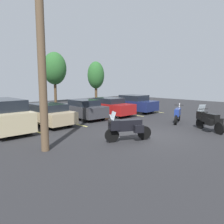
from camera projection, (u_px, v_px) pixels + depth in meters
name	position (u px, v px, depth m)	size (l,w,h in m)	color
ground	(148.00, 137.00, 11.83)	(44.00, 44.00, 0.10)	#262628
motorcycle_touring	(127.00, 127.00, 10.73)	(2.12, 1.34, 1.45)	black
motorcycle_second	(178.00, 114.00, 15.40)	(2.08, 0.99, 1.26)	black
motorcycle_third	(209.00, 119.00, 12.88)	(1.24, 1.99, 1.45)	black
parking_stripes	(47.00, 124.00, 14.86)	(20.19, 4.78, 0.01)	#EAE066
car_champagne	(2.00, 116.00, 12.72)	(1.94, 4.91, 1.84)	#C1B289
car_tan	(46.00, 114.00, 14.79)	(1.96, 4.76, 1.38)	tan
car_charcoal	(83.00, 109.00, 17.09)	(2.05, 4.31, 1.44)	#38383D
car_red	(109.00, 107.00, 18.83)	(1.87, 4.63, 1.43)	maroon
car_navy	(132.00, 104.00, 20.68)	(2.12, 4.57, 1.54)	navy
utility_pole	(40.00, 31.00, 8.70)	(0.50, 1.78, 9.27)	brown
tree_far_left	(96.00, 75.00, 33.71)	(2.47, 2.47, 5.59)	#4C3823
tree_center	(55.00, 69.00, 28.80)	(2.97, 2.97, 6.38)	#4C3823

